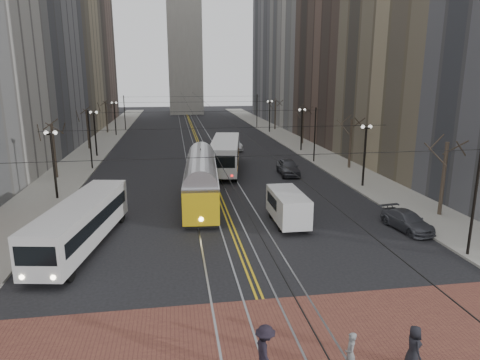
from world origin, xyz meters
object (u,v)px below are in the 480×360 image
object	(u,v)px
rear_bus	(225,155)
pedestrian_d	(265,351)
transit_bus	(82,225)
sedan_parked	(407,221)
pedestrian_a	(414,347)
cargo_van	(288,208)
sedan_grey	(288,167)
pedestrian_b	(350,353)
streetcar	(201,184)
sedan_silver	(232,144)

from	to	relation	value
rear_bus	pedestrian_d	bearing A→B (deg)	-85.15
transit_bus	sedan_parked	xyz separation A→B (m)	(21.23, -0.21, -0.79)
transit_bus	rear_bus	distance (m)	23.27
rear_bus	pedestrian_a	bearing A→B (deg)	-76.01
rear_bus	cargo_van	bearing A→B (deg)	-73.65
sedan_grey	pedestrian_b	size ratio (longest dim) A/B	3.05
sedan_parked	streetcar	bearing A→B (deg)	139.60
sedan_silver	sedan_grey	bearing A→B (deg)	-85.69
pedestrian_b	sedan_grey	bearing A→B (deg)	-175.13
sedan_parked	pedestrian_b	bearing A→B (deg)	-134.47
streetcar	pedestrian_a	world-z (taller)	streetcar
pedestrian_a	sedan_grey	bearing A→B (deg)	-0.48
cargo_van	sedan_grey	size ratio (longest dim) A/B	1.08
pedestrian_a	sedan_parked	bearing A→B (deg)	-22.65
pedestrian_b	pedestrian_a	bearing A→B (deg)	105.97
transit_bus	rear_bus	size ratio (longest dim) A/B	0.88
sedan_grey	pedestrian_a	bearing A→B (deg)	-93.22
rear_bus	pedestrian_a	size ratio (longest dim) A/B	8.11
streetcar	sedan_silver	world-z (taller)	streetcar
streetcar	sedan_grey	world-z (taller)	streetcar
sedan_grey	sedan_parked	world-z (taller)	sedan_grey
transit_bus	rear_bus	world-z (taller)	rear_bus
transit_bus	pedestrian_b	distance (m)	17.70
sedan_grey	pedestrian_a	size ratio (longest dim) A/B	3.01
streetcar	rear_bus	world-z (taller)	rear_bus
sedan_grey	pedestrian_a	world-z (taller)	sedan_grey
pedestrian_b	pedestrian_d	xyz separation A→B (m)	(-2.98, 0.33, 0.18)
streetcar	pedestrian_b	distance (m)	21.97
transit_bus	sedan_parked	world-z (taller)	transit_bus
sedan_silver	transit_bus	bearing A→B (deg)	-121.22
cargo_van	pedestrian_a	size ratio (longest dim) A/B	3.27
transit_bus	pedestrian_b	xyz separation A→B (m)	(11.55, -13.40, -0.62)
rear_bus	cargo_van	size ratio (longest dim) A/B	2.48
rear_bus	sedan_grey	world-z (taller)	rear_bus
streetcar	sedan_grey	bearing A→B (deg)	46.68
cargo_van	sedan_silver	world-z (taller)	cargo_van
rear_bus	sedan_grey	distance (m)	7.08
sedan_silver	pedestrian_b	xyz separation A→B (m)	(-2.19, -46.89, -0.04)
cargo_van	pedestrian_b	world-z (taller)	cargo_van
pedestrian_d	sedan_grey	bearing A→B (deg)	-22.03
cargo_van	sedan_grey	xyz separation A→B (m)	(4.10, 15.09, -0.33)
sedan_silver	sedan_parked	world-z (taller)	sedan_silver
pedestrian_a	streetcar	bearing A→B (deg)	22.10
sedan_parked	cargo_van	bearing A→B (deg)	154.88
sedan_silver	pedestrian_d	world-z (taller)	pedestrian_d
pedestrian_a	pedestrian_b	bearing A→B (deg)	96.26
transit_bus	pedestrian_b	bearing A→B (deg)	-39.26
pedestrian_a	pedestrian_d	distance (m)	5.38
sedan_silver	sedan_parked	bearing A→B (deg)	-86.40
streetcar	pedestrian_d	size ratio (longest dim) A/B	6.95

